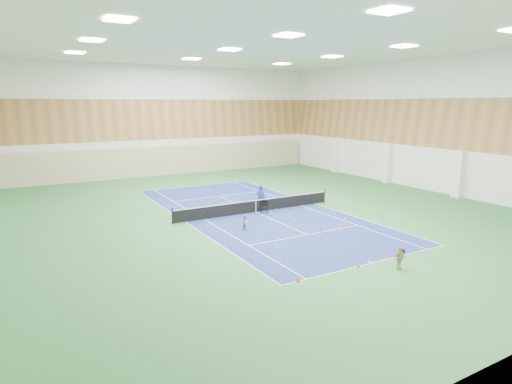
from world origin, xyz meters
TOP-DOWN VIEW (x-y plane):
  - ground at (0.00, 0.00)m, footprint 40.00×40.00m
  - room_shell at (0.00, 0.00)m, footprint 36.00×40.00m
  - wood_cladding at (0.00, 0.00)m, footprint 36.00×40.00m
  - ceiling_light_grid at (0.00, 0.00)m, footprint 21.40×25.40m
  - court_surface at (0.00, 0.00)m, footprint 10.97×23.77m
  - tennis_balls_scatter at (0.00, 0.00)m, footprint 10.57×22.77m
  - tennis_net at (0.00, 0.00)m, footprint 12.80×0.10m
  - back_curtain at (0.00, 19.75)m, footprint 35.40×0.16m
  - coach at (0.77, 0.60)m, footprint 0.81×0.69m
  - child_court at (-2.81, -3.61)m, footprint 0.59×0.55m
  - child_apron at (0.51, -13.13)m, footprint 0.68×0.28m
  - ball_cart at (0.30, -0.67)m, footprint 0.70×0.70m
  - cone_svc_a at (-3.19, -5.93)m, footprint 0.21×0.21m
  - cone_svc_b at (-1.15, -6.82)m, footprint 0.20×0.20m
  - cone_svc_c at (1.48, -6.32)m, footprint 0.19×0.19m
  - cone_svc_d at (2.92, -6.05)m, footprint 0.22×0.22m
  - cone_base_a at (-4.59, -11.89)m, footprint 0.23×0.23m
  - cone_base_b at (-0.99, -11.95)m, footprint 0.19×0.19m
  - cone_base_c at (1.08, -11.69)m, footprint 0.22×0.22m
  - cone_base_d at (3.74, -11.58)m, footprint 0.18×0.18m

SIDE VIEW (x-z plane):
  - ground at x=0.00m, z-range 0.00..0.00m
  - court_surface at x=0.00m, z-range 0.00..0.01m
  - tennis_balls_scatter at x=0.00m, z-range 0.01..0.08m
  - cone_base_d at x=3.74m, z-range 0.00..0.19m
  - cone_svc_c at x=1.48m, z-range 0.00..0.21m
  - cone_base_b at x=-0.99m, z-range 0.00..0.21m
  - cone_svc_b at x=-1.15m, z-range 0.00..0.22m
  - cone_svc_a at x=-3.19m, z-range 0.00..0.24m
  - cone_base_c at x=1.08m, z-range 0.00..0.24m
  - cone_svc_d at x=2.92m, z-range 0.00..0.24m
  - cone_base_a at x=-4.59m, z-range 0.00..0.25m
  - ball_cart at x=0.30m, z-range 0.00..0.94m
  - child_court at x=-2.81m, z-range 0.00..0.99m
  - tennis_net at x=0.00m, z-range 0.00..1.10m
  - child_apron at x=0.51m, z-range 0.00..1.16m
  - coach at x=0.77m, z-range 0.00..1.89m
  - back_curtain at x=0.00m, z-range 0.00..3.20m
  - room_shell at x=0.00m, z-range 0.00..12.00m
  - wood_cladding at x=0.00m, z-range 4.00..12.00m
  - ceiling_light_grid at x=0.00m, z-range 11.89..11.95m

